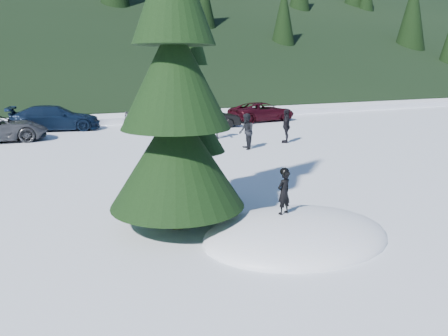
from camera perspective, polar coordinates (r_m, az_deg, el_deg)
name	(u,v)px	position (r m, az deg, el deg)	size (l,w,h in m)	color
ground	(296,237)	(10.28, 9.42, -8.83)	(200.00, 200.00, 0.00)	white
snow_mound	(296,237)	(10.28, 9.42, -8.83)	(4.48, 3.52, 0.96)	white
spruce_tall	(175,89)	(10.11, -6.41, 10.23)	(3.20, 3.20, 8.60)	#311D10
spruce_short	(193,131)	(11.89, -4.09, 4.79)	(2.20, 2.20, 5.37)	#311D10
child_skier	(284,192)	(10.13, 7.83, -3.18)	(0.37, 0.24, 1.02)	black
adult_0	(246,131)	(20.68, 2.94, 4.79)	(0.83, 0.64, 1.70)	black
adult_1	(286,126)	(22.71, 8.14, 5.46)	(1.02, 0.42, 1.74)	black
adult_2	(216,123)	(23.76, -1.05, 5.96)	(1.14, 0.66, 1.77)	black
car_3	(55,118)	(28.92, -21.18, 6.12)	(2.15, 5.30, 1.54)	#0E1B32
car_4	(154,114)	(30.24, -9.08, 6.93)	(1.62, 4.03, 1.37)	gray
car_5	(211,118)	(28.41, -1.74, 6.57)	(1.32, 3.77, 1.24)	black
car_6	(262,112)	(31.84, 5.00, 7.33)	(2.26, 4.90, 1.36)	#330912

